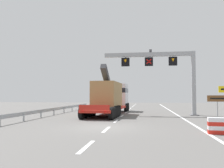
# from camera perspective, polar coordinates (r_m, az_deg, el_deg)

# --- Properties ---
(ground) EXTENTS (112.00, 112.00, 0.00)m
(ground) POSITION_cam_1_polar(r_m,az_deg,el_deg) (16.09, -2.08, -10.32)
(ground) COLOR slate
(lane_markings) EXTENTS (0.20, 52.97, 0.01)m
(lane_markings) POSITION_cam_1_polar(r_m,az_deg,el_deg) (35.04, 4.03, -6.21)
(lane_markings) COLOR silver
(lane_markings) RESTS_ON ground
(edge_line_right) EXTENTS (0.20, 63.00, 0.01)m
(edge_line_right) POSITION_cam_1_polar(r_m,az_deg,el_deg) (27.99, 15.09, -7.00)
(edge_line_right) COLOR silver
(edge_line_right) RESTS_ON ground
(overhead_lane_gantry) EXTENTS (10.10, 0.90, 7.19)m
(overhead_lane_gantry) POSITION_cam_1_polar(r_m,az_deg,el_deg) (26.78, 11.92, 4.48)
(overhead_lane_gantry) COLOR #9EA0A5
(overhead_lane_gantry) RESTS_ON ground
(heavy_haul_truck_red) EXTENTS (3.55, 14.15, 5.30)m
(heavy_haul_truck_red) POSITION_cam_1_polar(r_m,az_deg,el_deg) (28.26, -0.09, -3.03)
(heavy_haul_truck_red) COLOR red
(heavy_haul_truck_red) RESTS_ON ground
(tourist_info_sign_brown) EXTENTS (1.63, 0.15, 2.13)m
(tourist_info_sign_brown) POSITION_cam_1_polar(r_m,az_deg,el_deg) (21.77, 23.85, -3.79)
(tourist_info_sign_brown) COLOR #9EA0A5
(tourist_info_sign_brown) RESTS_ON ground
(crash_barrier_striped) EXTENTS (1.05, 0.60, 0.90)m
(crash_barrier_striped) POSITION_cam_1_polar(r_m,az_deg,el_deg) (14.51, 23.88, -9.12)
(crash_barrier_striped) COLOR red
(crash_barrier_striped) RESTS_ON ground
(guardrail_left) EXTENTS (0.13, 26.31, 0.76)m
(guardrail_left) POSITION_cam_1_polar(r_m,az_deg,el_deg) (28.72, -12.58, -5.80)
(guardrail_left) COLOR #999EA3
(guardrail_left) RESTS_ON ground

